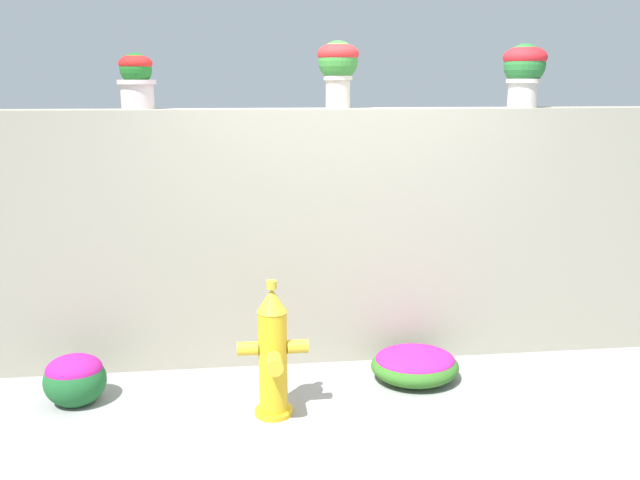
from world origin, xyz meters
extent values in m
plane|color=gray|center=(0.00, 0.00, 0.00)|extent=(24.00, 24.00, 0.00)
cube|color=gray|center=(0.00, 1.10, 0.93)|extent=(6.11, 0.31, 1.87)
cylinder|color=beige|center=(-1.40, 1.13, 1.97)|extent=(0.22, 0.22, 0.20)
cylinder|color=beige|center=(-1.40, 1.13, 2.05)|extent=(0.26, 0.26, 0.03)
sphere|color=#1E6422|center=(-1.40, 1.13, 2.14)|extent=(0.22, 0.22, 0.22)
ellipsoid|color=red|center=(-1.40, 1.13, 2.17)|extent=(0.23, 0.23, 0.12)
cylinder|color=beige|center=(-0.01, 1.14, 1.98)|extent=(0.17, 0.17, 0.22)
cylinder|color=beige|center=(-0.01, 1.14, 2.08)|extent=(0.20, 0.20, 0.03)
sphere|color=#34792F|center=(-0.01, 1.14, 2.19)|extent=(0.28, 0.28, 0.28)
ellipsoid|color=red|center=(-0.01, 1.14, 2.24)|extent=(0.29, 0.29, 0.15)
cylinder|color=beige|center=(1.34, 1.07, 1.97)|extent=(0.21, 0.21, 0.20)
cylinder|color=beige|center=(1.34, 1.07, 2.06)|extent=(0.25, 0.25, 0.03)
sphere|color=#266B2F|center=(1.34, 1.07, 2.17)|extent=(0.30, 0.30, 0.30)
ellipsoid|color=red|center=(1.34, 1.07, 2.22)|extent=(0.31, 0.31, 0.16)
cylinder|color=gold|center=(-0.54, 0.21, 0.01)|extent=(0.24, 0.24, 0.03)
cylinder|color=gold|center=(-0.54, 0.21, 0.34)|extent=(0.18, 0.18, 0.68)
cone|color=gold|center=(-0.54, 0.21, 0.76)|extent=(0.19, 0.19, 0.15)
cylinder|color=gold|center=(-0.54, 0.21, 0.86)|extent=(0.06, 0.06, 0.05)
cylinder|color=gold|center=(-0.69, 0.21, 0.45)|extent=(0.13, 0.09, 0.09)
cylinder|color=gold|center=(-0.38, 0.21, 0.45)|extent=(0.13, 0.09, 0.09)
cylinder|color=gold|center=(-0.54, 0.05, 0.41)|extent=(0.11, 0.14, 0.11)
ellipsoid|color=#326A22|center=(0.48, 0.59, 0.10)|extent=(0.62, 0.56, 0.23)
ellipsoid|color=#B81D7E|center=(0.48, 0.59, 0.15)|extent=(0.56, 0.50, 0.12)
ellipsoid|color=#1D5C2A|center=(-1.82, 0.51, 0.16)|extent=(0.40, 0.36, 0.35)
ellipsoid|color=#AF1A7F|center=(-1.82, 0.51, 0.23)|extent=(0.36, 0.32, 0.19)
camera|label=1|loc=(-0.69, -3.60, 2.05)|focal=36.87mm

